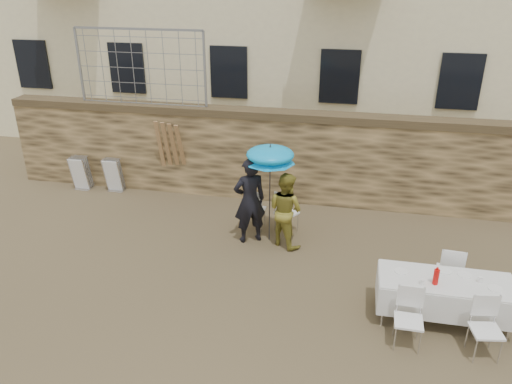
% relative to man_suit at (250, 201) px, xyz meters
% --- Properties ---
extents(ground, '(80.00, 80.00, 0.00)m').
position_rel_man_suit_xyz_m(ground, '(-0.15, -2.77, -0.93)').
color(ground, brown).
rests_on(ground, ground).
extents(stone_wall, '(13.00, 0.50, 2.20)m').
position_rel_man_suit_xyz_m(stone_wall, '(-0.15, 2.23, 0.17)').
color(stone_wall, brown).
rests_on(stone_wall, ground).
extents(chain_link_fence, '(3.20, 0.06, 1.80)m').
position_rel_man_suit_xyz_m(chain_link_fence, '(-3.15, 2.23, 2.17)').
color(chain_link_fence, gray).
rests_on(chain_link_fence, stone_wall).
extents(man_suit, '(0.81, 0.72, 1.86)m').
position_rel_man_suit_xyz_m(man_suit, '(0.00, 0.00, 0.00)').
color(man_suit, black).
rests_on(man_suit, ground).
extents(woman_dress, '(0.98, 0.93, 1.60)m').
position_rel_man_suit_xyz_m(woman_dress, '(0.75, 0.00, -0.13)').
color(woman_dress, gold).
rests_on(woman_dress, ground).
extents(umbrella, '(1.00, 1.00, 1.98)m').
position_rel_man_suit_xyz_m(umbrella, '(0.40, 0.10, 0.94)').
color(umbrella, '#3F3F44').
rests_on(umbrella, ground).
extents(couple_chair_left, '(0.50, 0.50, 0.96)m').
position_rel_man_suit_xyz_m(couple_chair_left, '(-0.00, 0.55, -0.45)').
color(couple_chair_left, white).
rests_on(couple_chair_left, ground).
extents(couple_chair_right, '(0.66, 0.66, 0.96)m').
position_rel_man_suit_xyz_m(couple_chair_right, '(0.70, 0.55, -0.45)').
color(couple_chair_right, white).
rests_on(couple_chair_right, ground).
extents(banquet_table, '(2.10, 0.85, 0.78)m').
position_rel_man_suit_xyz_m(banquet_table, '(3.64, -1.92, -0.20)').
color(banquet_table, silver).
rests_on(banquet_table, ground).
extents(soda_bottle, '(0.09, 0.09, 0.26)m').
position_rel_man_suit_xyz_m(soda_bottle, '(3.44, -2.07, -0.02)').
color(soda_bottle, red).
rests_on(soda_bottle, banquet_table).
extents(table_chair_front_left, '(0.49, 0.49, 0.96)m').
position_rel_man_suit_xyz_m(table_chair_front_left, '(3.04, -2.67, -0.45)').
color(table_chair_front_left, white).
rests_on(table_chair_front_left, ground).
extents(table_chair_front_right, '(0.55, 0.55, 0.96)m').
position_rel_man_suit_xyz_m(table_chair_front_right, '(4.14, -2.67, -0.45)').
color(table_chair_front_right, white).
rests_on(table_chair_front_right, ground).
extents(table_chair_back, '(0.52, 0.52, 0.96)m').
position_rel_man_suit_xyz_m(table_chair_back, '(3.84, -1.12, -0.45)').
color(table_chair_back, white).
rests_on(table_chair_back, ground).
extents(chair_stack_left, '(0.46, 0.40, 0.92)m').
position_rel_man_suit_xyz_m(chair_stack_left, '(-4.86, 1.86, -0.47)').
color(chair_stack_left, white).
rests_on(chair_stack_left, ground).
extents(chair_stack_right, '(0.46, 0.32, 0.92)m').
position_rel_man_suit_xyz_m(chair_stack_right, '(-3.96, 1.86, -0.47)').
color(chair_stack_right, white).
rests_on(chair_stack_right, ground).
extents(wood_planks, '(0.70, 0.20, 2.00)m').
position_rel_man_suit_xyz_m(wood_planks, '(-2.36, 1.93, 0.07)').
color(wood_planks, '#A37749').
rests_on(wood_planks, ground).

